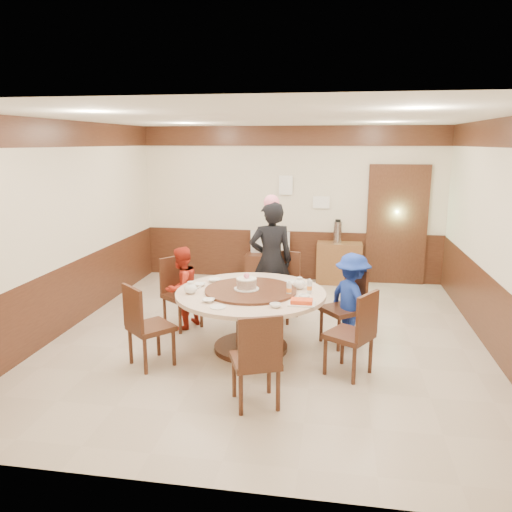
% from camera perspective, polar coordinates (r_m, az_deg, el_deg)
% --- Properties ---
extents(room, '(6.00, 6.04, 2.84)m').
position_cam_1_polar(room, '(6.36, 1.55, -0.14)').
color(room, '#C0AF9A').
rests_on(room, ground).
extents(banquet_table, '(1.82, 1.82, 0.78)m').
position_cam_1_polar(banquet_table, '(6.11, -0.61, -6.02)').
color(banquet_table, '#422214').
rests_on(banquet_table, ground).
extents(chair_0, '(0.62, 0.62, 0.97)m').
position_cam_1_polar(chair_0, '(6.47, 9.91, -7.26)').
color(chair_0, '#422214').
rests_on(chair_0, ground).
extents(chair_1, '(0.55, 0.55, 0.97)m').
position_cam_1_polar(chair_1, '(7.25, 2.91, -4.85)').
color(chair_1, '#422214').
rests_on(chair_1, ground).
extents(chair_2, '(0.62, 0.62, 0.97)m').
position_cam_1_polar(chair_2, '(7.01, -8.48, -5.63)').
color(chair_2, '#422214').
rests_on(chair_2, ground).
extents(chair_3, '(0.62, 0.62, 0.97)m').
position_cam_1_polar(chair_3, '(5.90, -12.04, -9.36)').
color(chair_3, '#422214').
rests_on(chair_3, ground).
extents(chair_4, '(0.57, 0.58, 0.97)m').
position_cam_1_polar(chair_4, '(4.96, 0.00, -13.53)').
color(chair_4, '#422214').
rests_on(chair_4, ground).
extents(chair_5, '(0.61, 0.61, 0.97)m').
position_cam_1_polar(chair_5, '(5.65, 10.71, -10.33)').
color(chair_5, '#422214').
rests_on(chair_5, ground).
extents(person_standing, '(0.71, 0.57, 1.71)m').
position_cam_1_polar(person_standing, '(7.13, 1.74, -0.56)').
color(person_standing, black).
rests_on(person_standing, ground).
extents(person_red, '(0.62, 0.68, 1.14)m').
position_cam_1_polar(person_red, '(6.90, -8.50, -3.64)').
color(person_red, '#B02817').
rests_on(person_red, ground).
extents(person_blue, '(0.81, 0.87, 1.18)m').
position_cam_1_polar(person_blue, '(6.36, 10.92, -4.93)').
color(person_blue, '#173196').
rests_on(person_blue, ground).
extents(birthday_cake, '(0.30, 0.30, 0.20)m').
position_cam_1_polar(birthday_cake, '(6.01, -1.09, -3.16)').
color(birthday_cake, white).
rests_on(birthday_cake, banquet_table).
extents(teapot_left, '(0.17, 0.15, 0.13)m').
position_cam_1_polar(teapot_left, '(6.00, -7.48, -3.71)').
color(teapot_left, white).
rests_on(teapot_left, banquet_table).
extents(teapot_right, '(0.17, 0.15, 0.13)m').
position_cam_1_polar(teapot_right, '(6.16, 4.98, -3.22)').
color(teapot_right, white).
rests_on(teapot_right, banquet_table).
extents(bowl_0, '(0.17, 0.17, 0.04)m').
position_cam_1_polar(bowl_0, '(6.47, -4.71, -2.78)').
color(bowl_0, white).
rests_on(bowl_0, banquet_table).
extents(bowl_1, '(0.13, 0.13, 0.04)m').
position_cam_1_polar(bowl_1, '(5.48, 2.24, -5.67)').
color(bowl_1, white).
rests_on(bowl_1, banquet_table).
extents(bowl_2, '(0.14, 0.14, 0.03)m').
position_cam_1_polar(bowl_2, '(5.68, -5.46, -5.07)').
color(bowl_2, white).
rests_on(bowl_2, banquet_table).
extents(bowl_3, '(0.13, 0.13, 0.04)m').
position_cam_1_polar(bowl_3, '(5.80, 5.52, -4.65)').
color(bowl_3, white).
rests_on(bowl_3, banquet_table).
extents(bowl_4, '(0.14, 0.14, 0.03)m').
position_cam_1_polar(bowl_4, '(6.31, -6.42, -3.26)').
color(bowl_4, white).
rests_on(bowl_4, banquet_table).
extents(saucer_near, '(0.18, 0.18, 0.01)m').
position_cam_1_polar(saucer_near, '(5.48, -4.38, -5.83)').
color(saucer_near, white).
rests_on(saucer_near, banquet_table).
extents(saucer_far, '(0.18, 0.18, 0.01)m').
position_cam_1_polar(saucer_far, '(6.46, 4.09, -2.92)').
color(saucer_far, white).
rests_on(saucer_far, banquet_table).
extents(shrimp_platter, '(0.30, 0.20, 0.06)m').
position_cam_1_polar(shrimp_platter, '(5.58, 5.24, -5.29)').
color(shrimp_platter, white).
rests_on(shrimp_platter, banquet_table).
extents(bottle_0, '(0.06, 0.06, 0.16)m').
position_cam_1_polar(bottle_0, '(5.87, 3.80, -3.80)').
color(bottle_0, silver).
rests_on(bottle_0, banquet_table).
extents(bottle_1, '(0.06, 0.06, 0.16)m').
position_cam_1_polar(bottle_1, '(5.97, 6.13, -3.55)').
color(bottle_1, silver).
rests_on(bottle_1, banquet_table).
extents(tv_stand, '(0.85, 0.45, 0.50)m').
position_cam_1_polar(tv_stand, '(9.24, 1.49, -1.30)').
color(tv_stand, '#422214').
rests_on(tv_stand, ground).
extents(television, '(0.74, 0.16, 0.42)m').
position_cam_1_polar(television, '(9.14, 1.51, 1.50)').
color(television, gray).
rests_on(television, tv_stand).
extents(side_cabinet, '(0.80, 0.40, 0.75)m').
position_cam_1_polar(side_cabinet, '(9.16, 9.46, -0.80)').
color(side_cabinet, brown).
rests_on(side_cabinet, ground).
extents(thermos, '(0.15, 0.15, 0.38)m').
position_cam_1_polar(thermos, '(9.05, 9.31, 2.69)').
color(thermos, silver).
rests_on(thermos, side_cabinet).
extents(notice_left, '(0.25, 0.00, 0.35)m').
position_cam_1_polar(notice_left, '(9.16, 3.41, 8.08)').
color(notice_left, white).
rests_on(notice_left, room).
extents(notice_right, '(0.30, 0.00, 0.22)m').
position_cam_1_polar(notice_right, '(9.15, 7.46, 6.10)').
color(notice_right, white).
rests_on(notice_right, room).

